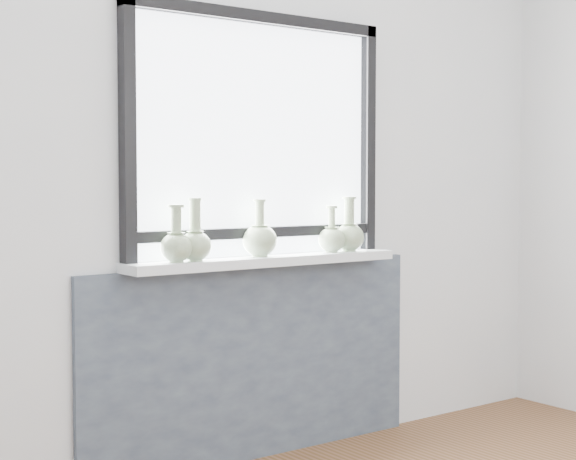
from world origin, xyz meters
TOP-DOWN VIEW (x-y plane):
  - back_wall at (0.00, 1.81)m, footprint 3.60×0.02m
  - apron_panel at (0.00, 1.78)m, footprint 1.70×0.03m
  - windowsill at (0.00, 1.71)m, footprint 1.32×0.18m
  - window at (0.00, 1.77)m, footprint 1.30×0.06m
  - vase_a at (-0.45, 1.68)m, footprint 0.13×0.13m
  - vase_b at (-0.36, 1.69)m, footprint 0.13×0.13m
  - vase_c at (-0.03, 1.71)m, footprint 0.15×0.15m
  - vase_d at (0.36, 1.70)m, footprint 0.12×0.12m
  - vase_e at (0.47, 1.70)m, footprint 0.14×0.14m

SIDE VIEW (x-z plane):
  - apron_panel at x=0.00m, z-range 0.00..0.86m
  - windowsill at x=0.00m, z-range 0.86..0.90m
  - vase_d at x=0.36m, z-range 0.86..1.07m
  - vase_a at x=-0.45m, z-range 0.86..1.09m
  - vase_c at x=-0.03m, z-range 0.86..1.10m
  - vase_b at x=-0.36m, z-range 0.85..1.11m
  - vase_e at x=0.47m, z-range 0.85..1.11m
  - back_wall at x=0.00m, z-range 0.00..2.60m
  - window at x=0.00m, z-range 0.92..1.97m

